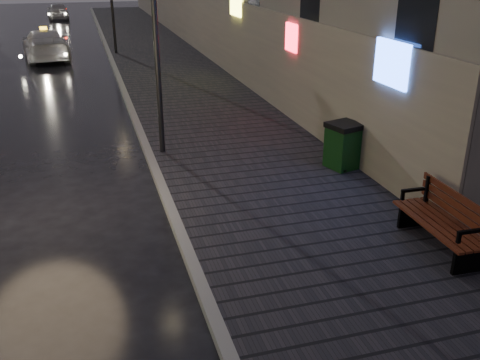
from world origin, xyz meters
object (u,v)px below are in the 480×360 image
at_px(trash_bin, 344,145).
at_px(taxi_mid, 46,45).
at_px(bench, 444,221).
at_px(car_far, 58,11).
at_px(lamp_near, 155,17).

height_order(trash_bin, taxi_mid, taxi_mid).
bearing_deg(taxi_mid, bench, 101.24).
bearing_deg(car_far, lamp_near, 90.82).
distance_m(lamp_near, taxi_mid, 16.49).
height_order(lamp_near, bench, lamp_near).
bearing_deg(car_far, taxi_mid, 85.06).
distance_m(lamp_near, car_far, 35.68).
bearing_deg(lamp_near, taxi_mid, 102.17).
bearing_deg(bench, car_far, 101.26).
relative_size(lamp_near, bench, 2.66).
xyz_separation_m(lamp_near, taxi_mid, (-3.43, 15.89, -2.75)).
relative_size(bench, car_far, 0.51).
bearing_deg(car_far, trash_bin, 96.38).
distance_m(bench, trash_bin, 3.96).
distance_m(bench, car_far, 42.28).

